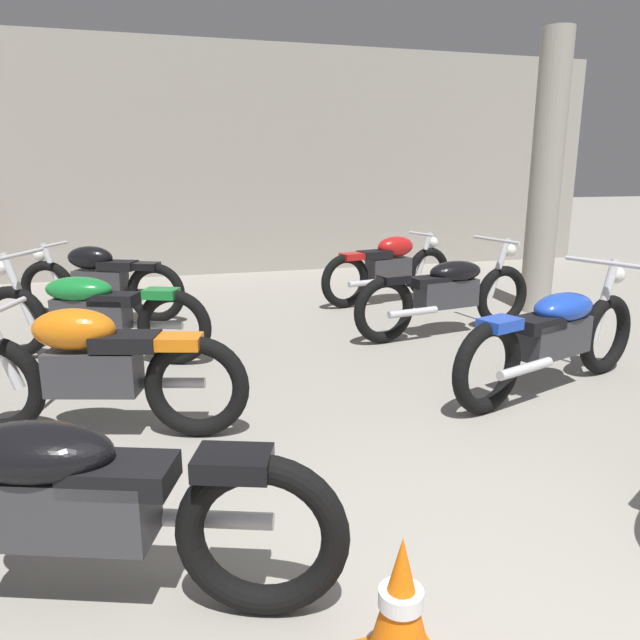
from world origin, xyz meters
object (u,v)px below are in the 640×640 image
(motorcycle_left_row_1, at_px, (92,368))
(motorcycle_right_row_3, at_px, (389,267))
(motorcycle_left_row_2, at_px, (90,312))
(motorcycle_right_row_1, at_px, (554,335))
(motorcycle_right_row_2, at_px, (448,292))
(traffic_cone, at_px, (400,612))
(motorcycle_left_row_3, at_px, (100,281))
(support_pillar, at_px, (546,176))
(motorcycle_left_row_0, at_px, (64,501))

(motorcycle_left_row_1, distance_m, motorcycle_right_row_3, 4.68)
(motorcycle_left_row_2, height_order, motorcycle_right_row_1, same)
(motorcycle_right_row_2, bearing_deg, traffic_cone, -119.77)
(motorcycle_left_row_1, xyz_separation_m, motorcycle_left_row_2, (-0.12, 1.68, -0.01))
(motorcycle_left_row_3, xyz_separation_m, motorcycle_right_row_3, (3.51, -0.03, 0.00))
(support_pillar, distance_m, motorcycle_left_row_3, 5.26)
(motorcycle_left_row_2, distance_m, motorcycle_right_row_3, 3.83)
(motorcycle_left_row_0, xyz_separation_m, motorcycle_right_row_1, (3.34, 1.51, 0.00))
(motorcycle_right_row_1, xyz_separation_m, traffic_cone, (-2.24, -2.21, -0.19))
(motorcycle_left_row_1, distance_m, motorcycle_right_row_2, 3.72)
(support_pillar, relative_size, motorcycle_left_row_0, 1.54)
(motorcycle_right_row_3, bearing_deg, motorcycle_right_row_2, -91.04)
(support_pillar, xyz_separation_m, motorcycle_right_row_2, (-1.57, -0.69, -1.15))
(motorcycle_left_row_0, relative_size, motorcycle_right_row_3, 1.07)
(motorcycle_right_row_1, height_order, motorcycle_right_row_2, same)
(motorcycle_left_row_0, bearing_deg, motorcycle_left_row_2, 92.16)
(motorcycle_left_row_1, bearing_deg, support_pillar, 25.03)
(motorcycle_left_row_3, bearing_deg, motorcycle_right_row_2, -25.42)
(motorcycle_left_row_3, bearing_deg, traffic_cone, -77.69)
(motorcycle_left_row_1, relative_size, traffic_cone, 3.55)
(motorcycle_left_row_0, bearing_deg, motorcycle_left_row_3, 91.51)
(motorcycle_left_row_2, bearing_deg, motorcycle_left_row_0, -87.84)
(motorcycle_left_row_1, relative_size, motorcycle_right_row_3, 0.99)
(motorcycle_left_row_0, height_order, traffic_cone, motorcycle_left_row_0)
(motorcycle_right_row_1, distance_m, traffic_cone, 3.16)
(support_pillar, height_order, motorcycle_left_row_0, support_pillar)
(motorcycle_left_row_2, bearing_deg, motorcycle_left_row_3, 90.15)
(motorcycle_left_row_0, bearing_deg, motorcycle_right_row_1, 24.33)
(traffic_cone, bearing_deg, motorcycle_left_row_0, 147.14)
(support_pillar, relative_size, motorcycle_right_row_3, 1.65)
(motorcycle_left_row_1, bearing_deg, motorcycle_left_row_2, 94.18)
(motorcycle_left_row_0, bearing_deg, traffic_cone, -32.86)
(motorcycle_right_row_1, relative_size, motorcycle_right_row_2, 0.97)
(traffic_cone, bearing_deg, motorcycle_left_row_1, 115.09)
(motorcycle_left_row_3, height_order, traffic_cone, motorcycle_left_row_3)
(motorcycle_left_row_3, relative_size, motorcycle_right_row_1, 0.88)
(support_pillar, distance_m, motorcycle_left_row_0, 6.40)
(motorcycle_right_row_2, bearing_deg, motorcycle_left_row_0, -135.95)
(motorcycle_left_row_2, distance_m, motorcycle_right_row_2, 3.47)
(motorcycle_right_row_2, bearing_deg, support_pillar, 23.78)
(traffic_cone, bearing_deg, support_pillar, 50.49)
(motorcycle_left_row_1, height_order, motorcycle_left_row_3, same)
(motorcycle_right_row_2, bearing_deg, motorcycle_right_row_1, -90.44)
(motorcycle_left_row_0, relative_size, motorcycle_right_row_1, 0.99)
(motorcycle_right_row_3, bearing_deg, motorcycle_left_row_1, -136.30)
(motorcycle_left_row_1, distance_m, traffic_cone, 2.59)
(motorcycle_left_row_0, relative_size, motorcycle_left_row_3, 1.13)
(support_pillar, height_order, motorcycle_left_row_2, support_pillar)
(motorcycle_left_row_1, height_order, motorcycle_left_row_2, motorcycle_left_row_2)
(traffic_cone, bearing_deg, motorcycle_right_row_1, 44.62)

